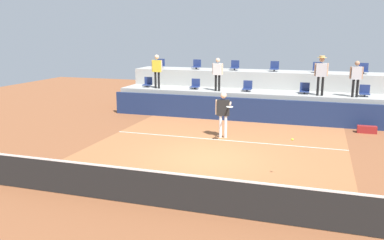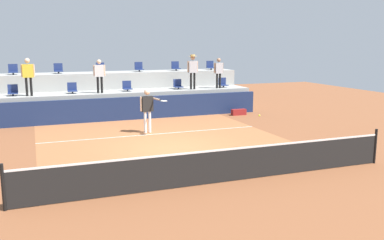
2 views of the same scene
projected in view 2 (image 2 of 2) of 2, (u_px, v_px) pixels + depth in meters
name	position (u px, v px, depth m)	size (l,w,h in m)	color
ground_plane	(172.00, 148.00, 14.71)	(40.00, 40.00, 0.00)	brown
court_inner_paint	(164.00, 142.00, 15.62)	(9.00, 10.00, 0.01)	#A36038
court_service_line	(154.00, 134.00, 16.91)	(9.00, 0.06, 0.00)	silver
tennis_net	(220.00, 165.00, 10.94)	(10.48, 0.08, 1.07)	black
sponsor_backboard	(133.00, 108.00, 20.12)	(13.00, 0.16, 1.10)	navy
seating_tier_lower	(127.00, 103.00, 21.30)	(13.00, 1.80, 1.25)	#9E9E99
seating_tier_upper	(120.00, 91.00, 22.88)	(13.00, 1.80, 2.10)	#9E9E99
stadium_chair_lower_far_left	(13.00, 91.00, 19.22)	(0.44, 0.40, 0.52)	#2D2D33
stadium_chair_lower_left	(72.00, 89.00, 20.15)	(0.44, 0.40, 0.52)	#2D2D33
stadium_chair_lower_center	(127.00, 87.00, 21.09)	(0.44, 0.40, 0.52)	#2D2D33
stadium_chair_lower_right	(178.00, 85.00, 22.04)	(0.44, 0.40, 0.52)	#2D2D33
stadium_chair_lower_far_right	(223.00, 83.00, 22.95)	(0.44, 0.40, 0.52)	#2D2D33
stadium_chair_upper_far_left	(13.00, 70.00, 20.72)	(0.44, 0.40, 0.52)	#2D2D33
stadium_chair_upper_left	(58.00, 69.00, 21.48)	(0.44, 0.40, 0.52)	#2D2D33
stadium_chair_upper_mid_left	(100.00, 68.00, 22.23)	(0.44, 0.40, 0.52)	#2D2D33
stadium_chair_upper_mid_right	(139.00, 68.00, 22.96)	(0.44, 0.40, 0.52)	#2D2D33
stadium_chair_upper_right	(176.00, 67.00, 23.71)	(0.44, 0.40, 0.52)	#2D2D33
stadium_chair_upper_far_right	(211.00, 66.00, 24.47)	(0.44, 0.40, 0.52)	#2D2D33
tennis_player	(148.00, 106.00, 17.00)	(0.91, 1.20, 1.81)	white
spectator_in_grey	(28.00, 73.00, 18.96)	(0.60, 0.25, 1.72)	black
spectator_leaning_on_rail	(99.00, 73.00, 20.10)	(0.57, 0.25, 1.62)	black
spectator_with_hat	(193.00, 68.00, 21.76)	(0.61, 0.46, 1.81)	black
spectator_in_white	(219.00, 70.00, 22.31)	(0.57, 0.24, 1.61)	black
tennis_ball	(259.00, 115.00, 14.35)	(0.07, 0.07, 0.07)	#CCE033
equipment_bag	(239.00, 112.00, 21.46)	(0.76, 0.28, 0.30)	maroon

